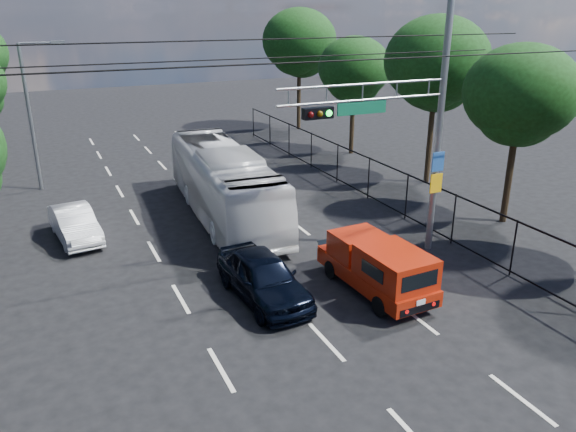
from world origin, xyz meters
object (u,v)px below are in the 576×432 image
red_pickup (377,265)px  navy_hatchback (263,277)px  white_van (75,224)px  signal_mast (412,112)px  white_bus (224,183)px

red_pickup → navy_hatchback: bearing=162.8°
red_pickup → white_van: size_ratio=1.21×
signal_mast → white_bus: 8.81m
white_bus → white_van: size_ratio=2.80×
red_pickup → white_bus: white_bus is taller
navy_hatchback → white_van: size_ratio=1.11×
navy_hatchback → white_van: (-4.88, 7.49, -0.10)m
white_van → signal_mast: bearing=-38.2°
white_bus → white_van: bearing=-176.1°
red_pickup → white_bus: bearing=104.2°
white_van → navy_hatchback: bearing=-64.2°
signal_mast → white_bus: signal_mast is taller
red_pickup → white_van: red_pickup is taller
signal_mast → red_pickup: bearing=-139.8°
navy_hatchback → white_van: navy_hatchback is taller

